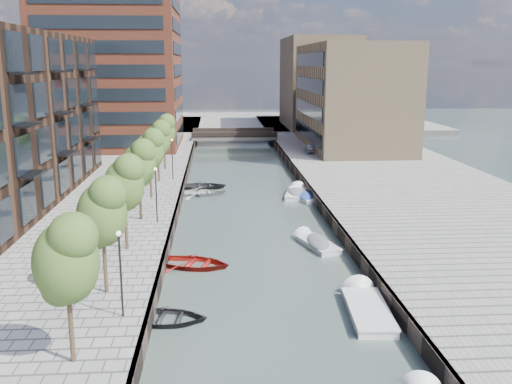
{
  "coord_description": "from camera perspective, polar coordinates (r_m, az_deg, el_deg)",
  "views": [
    {
      "loc": [
        -2.75,
        -16.86,
        12.45
      ],
      "look_at": [
        0.0,
        22.59,
        3.5
      ],
      "focal_mm": 40.0,
      "sensor_mm": 36.0,
      "label": 1
    }
  ],
  "objects": [
    {
      "name": "apartment_block",
      "position": [
        50.13,
        -24.27,
        6.54
      ],
      "size": [
        8.0,
        38.0,
        14.0
      ],
      "primitive_type": "cube",
      "color": "black",
      "rests_on": "quay_left"
    },
    {
      "name": "far_closure",
      "position": [
        117.5,
        -2.65,
        6.9
      ],
      "size": [
        80.0,
        40.0,
        1.0
      ],
      "primitive_type": "cube",
      "color": "gray",
      "rests_on": "ground"
    },
    {
      "name": "lamp_2",
      "position": [
        57.73,
        -8.38,
        3.71
      ],
      "size": [
        0.24,
        0.24,
        4.12
      ],
      "color": "black",
      "rests_on": "quay_left"
    },
    {
      "name": "tree_1",
      "position": [
        29.33,
        -15.17,
        -1.8
      ],
      "size": [
        2.5,
        2.5,
        5.95
      ],
      "color": "#382619",
      "rests_on": "quay_left"
    },
    {
      "name": "sloop_2",
      "position": [
        36.19,
        -6.22,
        -7.45
      ],
      "size": [
        5.4,
        4.55,
        0.95
      ],
      "primitive_type": "imported",
      "rotation": [
        0.0,
        0.0,
        1.26
      ],
      "color": "maroon",
      "rests_on": "ground"
    },
    {
      "name": "water",
      "position": [
        58.27,
        -1.19,
        0.41
      ],
      "size": [
        300.0,
        300.0,
        0.0
      ],
      "primitive_type": "plane",
      "color": "#38473F",
      "rests_on": "ground"
    },
    {
      "name": "tree_4",
      "position": [
        49.71,
        -10.62,
        4.27
      ],
      "size": [
        2.5,
        2.5,
        5.95
      ],
      "color": "#382619",
      "rests_on": "quay_left"
    },
    {
      "name": "tree_6",
      "position": [
        63.52,
        -9.21,
        6.13
      ],
      "size": [
        2.5,
        2.5,
        5.95
      ],
      "color": "#382619",
      "rests_on": "quay_left"
    },
    {
      "name": "tree_0",
      "position": [
        22.78,
        -18.5,
        -6.2
      ],
      "size": [
        2.5,
        2.5,
        5.95
      ],
      "color": "#382619",
      "rests_on": "quay_left"
    },
    {
      "name": "motorboat_1",
      "position": [
        40.21,
        5.92,
        -5.08
      ],
      "size": [
        2.81,
        4.79,
        1.51
      ],
      "color": "beige",
      "rests_on": "ground"
    },
    {
      "name": "sloop_3",
      "position": [
        55.22,
        -5.48,
        -0.34
      ],
      "size": [
        4.91,
        3.64,
        0.98
      ],
      "primitive_type": "imported",
      "rotation": [
        0.0,
        0.0,
        1.63
      ],
      "color": "#BCBCBA",
      "rests_on": "ground"
    },
    {
      "name": "motorboat_3",
      "position": [
        53.88,
        4.68,
        -0.45
      ],
      "size": [
        2.8,
        4.75,
        1.5
      ],
      "color": "white",
      "rests_on": "ground"
    },
    {
      "name": "sloop_4",
      "position": [
        58.12,
        -5.42,
        0.33
      ],
      "size": [
        5.0,
        3.64,
        1.02
      ],
      "primitive_type": "imported",
      "rotation": [
        0.0,
        0.0,
        1.6
      ],
      "color": "#242427",
      "rests_on": "ground"
    },
    {
      "name": "tree_3",
      "position": [
        42.85,
        -11.66,
        2.89
      ],
      "size": [
        2.5,
        2.5,
        5.95
      ],
      "color": "#382619",
      "rests_on": "quay_left"
    },
    {
      "name": "motorboat_2",
      "position": [
        30.57,
        10.88,
        -11.3
      ],
      "size": [
        2.32,
        5.77,
        1.88
      ],
      "color": "silver",
      "rests_on": "ground"
    },
    {
      "name": "car",
      "position": [
        75.37,
        5.51,
        4.41
      ],
      "size": [
        1.5,
        3.51,
        1.18
      ],
      "primitive_type": "imported",
      "rotation": [
        0.0,
        0.0,
        -0.03
      ],
      "color": "#B7B8BC",
      "rests_on": "quay_right"
    },
    {
      "name": "lamp_1",
      "position": [
        42.06,
        -9.97,
        0.29
      ],
      "size": [
        0.24,
        0.24,
        4.12
      ],
      "color": "black",
      "rests_on": "quay_left"
    },
    {
      "name": "tower",
      "position": [
        83.16,
        -14.34,
        14.82
      ],
      "size": [
        18.0,
        18.0,
        30.0
      ],
      "primitive_type": "cube",
      "color": "brown",
      "rests_on": "quay_left"
    },
    {
      "name": "tree_2",
      "position": [
        36.04,
        -13.09,
        0.99
      ],
      "size": [
        2.5,
        2.5,
        5.95
      ],
      "color": "#382619",
      "rests_on": "quay_left"
    },
    {
      "name": "lamp_0",
      "position": [
        26.79,
        -13.41,
        -7.1
      ],
      "size": [
        0.24,
        0.24,
        4.12
      ],
      "color": "black",
      "rests_on": "quay_left"
    },
    {
      "name": "quay_right",
      "position": [
        61.05,
        13.98,
        1.08
      ],
      "size": [
        20.0,
        140.0,
        1.0
      ],
      "primitive_type": "cube",
      "color": "gray",
      "rests_on": "ground"
    },
    {
      "name": "tan_block_far",
      "position": [
        106.58,
        6.26,
        10.82
      ],
      "size": [
        12.0,
        20.0,
        16.0
      ],
      "primitive_type": "cube",
      "color": "#977E5C",
      "rests_on": "quay_right"
    },
    {
      "name": "tan_block_near",
      "position": [
        81.18,
        9.5,
        9.44
      ],
      "size": [
        12.0,
        25.0,
        14.0
      ],
      "primitive_type": "cube",
      "color": "#977E5C",
      "rests_on": "quay_right"
    },
    {
      "name": "quay_wall_right",
      "position": [
        58.77,
        4.76,
        0.98
      ],
      "size": [
        0.25,
        140.0,
        1.0
      ],
      "primitive_type": "cube",
      "color": "#332823",
      "rests_on": "ground"
    },
    {
      "name": "sloop_0",
      "position": [
        29.14,
        -9.04,
        -12.71
      ],
      "size": [
        4.5,
        3.45,
        0.87
      ],
      "primitive_type": "imported",
      "rotation": [
        0.0,
        0.0,
        1.45
      ],
      "color": "black",
      "rests_on": "ground"
    },
    {
      "name": "motorboat_4",
      "position": [
        55.21,
        4.05,
        -0.09
      ],
      "size": [
        2.76,
        5.29,
        1.68
      ],
      "color": "white",
      "rests_on": "ground"
    },
    {
      "name": "tree_5",
      "position": [
        56.6,
        -9.83,
        5.32
      ],
      "size": [
        2.5,
        2.5,
        5.95
      ],
      "color": "#382619",
      "rests_on": "quay_left"
    },
    {
      "name": "bridge",
      "position": [
        89.59,
        -2.21,
        5.65
      ],
      "size": [
        13.0,
        6.0,
        1.3
      ],
      "color": "gray",
      "rests_on": "ground"
    },
    {
      "name": "quay_wall_left",
      "position": [
        58.2,
        -7.2,
        0.8
      ],
      "size": [
        0.25,
        140.0,
        1.0
      ],
      "primitive_type": "cube",
      "color": "#332823",
      "rests_on": "ground"
    }
  ]
}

